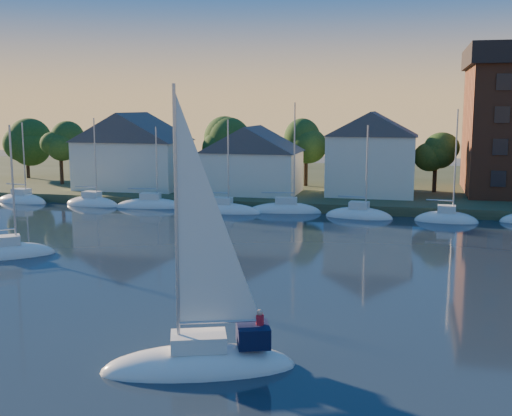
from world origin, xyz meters
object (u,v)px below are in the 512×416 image
(clubhouse_west, at_px, (133,150))
(clubhouse_east, at_px, (372,153))
(drifting_sailboat_left, at_px, (7,256))
(hero_sailboat, at_px, (202,357))
(clubhouse_centre, at_px, (253,159))

(clubhouse_west, relative_size, clubhouse_east, 1.30)
(clubhouse_west, xyz_separation_m, drifting_sailboat_left, (4.92, -33.82, -5.84))
(hero_sailboat, distance_m, drifting_sailboat_left, 27.01)
(clubhouse_centre, distance_m, clubhouse_east, 14.17)
(clubhouse_west, height_order, clubhouse_east, clubhouse_east)
(clubhouse_east, distance_m, drifting_sailboat_left, 43.31)
(clubhouse_west, height_order, hero_sailboat, hero_sailboat)
(clubhouse_centre, relative_size, clubhouse_east, 1.10)
(clubhouse_west, distance_m, clubhouse_centre, 16.05)
(clubhouse_east, bearing_deg, clubhouse_west, -178.09)
(clubhouse_centre, bearing_deg, drifting_sailboat_left, -108.65)
(clubhouse_east, relative_size, hero_sailboat, 0.78)
(clubhouse_east, height_order, drifting_sailboat_left, clubhouse_east)
(clubhouse_east, bearing_deg, clubhouse_centre, -171.87)
(clubhouse_west, distance_m, hero_sailboat, 57.05)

